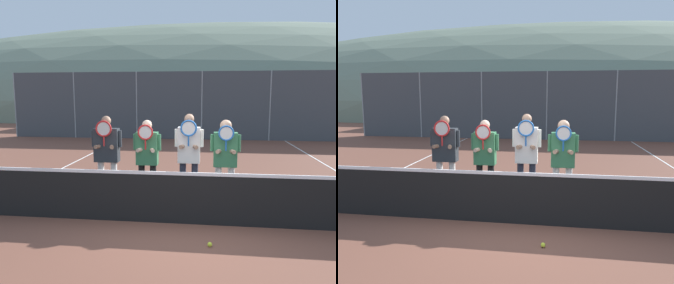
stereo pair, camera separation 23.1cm
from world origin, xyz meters
TOP-DOWN VIEW (x-y plane):
  - ground_plane at (0.00, 0.00)m, footprint 120.00×120.00m
  - hill_distant at (0.00, 53.97)m, footprint 130.17×72.32m
  - clubhouse_building at (0.64, 18.84)m, footprint 18.37×5.50m
  - fence_back at (-0.00, 11.10)m, footprint 19.98×0.06m
  - tennis_net at (0.00, 0.00)m, footprint 11.01×0.09m
  - court_line_left_sideline at (-4.09, 3.00)m, footprint 0.05×16.00m
  - player_leftmost at (-1.74, 0.97)m, footprint 0.63×0.34m
  - player_center_left at (-0.89, 0.95)m, footprint 0.56×0.34m
  - player_center_right at (-0.06, 0.96)m, footprint 0.57×0.34m
  - player_rightmost at (0.65, 0.91)m, footprint 0.58×0.34m
  - car_far_left at (-5.51, 13.41)m, footprint 4.75×1.95m
  - car_left_of_center at (-0.36, 13.48)m, footprint 4.66×1.98m
  - car_center at (4.73, 13.63)m, footprint 4.64×2.05m
  - tennis_ball_on_court at (0.36, -0.82)m, footprint 0.07×0.07m

SIDE VIEW (x-z plane):
  - ground_plane at x=0.00m, z-range 0.00..0.00m
  - hill_distant at x=0.00m, z-range -12.66..12.66m
  - court_line_left_sideline at x=-4.09m, z-range 0.00..0.01m
  - tennis_ball_on_court at x=0.36m, z-range 0.00..0.07m
  - tennis_net at x=0.00m, z-range -0.03..0.98m
  - car_left_of_center at x=-0.36m, z-range 0.02..1.79m
  - car_far_left at x=-5.51m, z-range 0.02..1.81m
  - car_center at x=4.73m, z-range 0.01..1.89m
  - player_center_left at x=-0.89m, z-range 0.15..1.88m
  - player_rightmost at x=0.65m, z-range 0.17..1.92m
  - player_leftmost at x=-1.74m, z-range 0.17..1.97m
  - player_center_right at x=-0.06m, z-range 0.16..2.01m
  - fence_back at x=0.00m, z-range 0.00..3.40m
  - clubhouse_building at x=0.64m, z-range 0.02..3.45m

